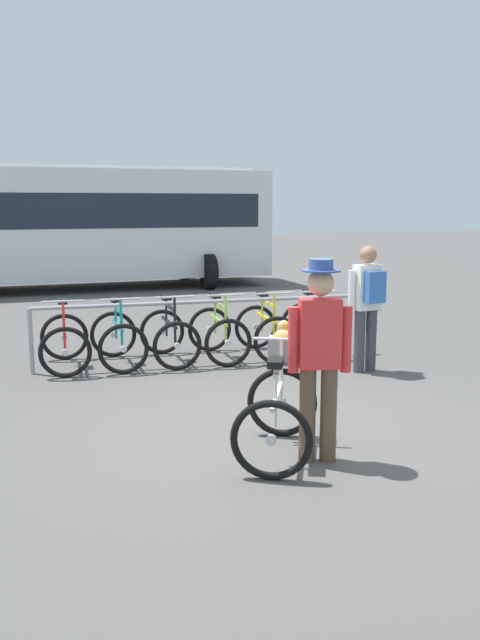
% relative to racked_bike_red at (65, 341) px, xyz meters
% --- Properties ---
extents(ground_plane, '(80.00, 80.00, 0.00)m').
position_rel_racked_bike_red_xyz_m(ground_plane, '(1.63, -3.22, -0.37)').
color(ground_plane, '#514F4C').
extents(bike_rack_rail, '(4.60, 0.36, 0.88)m').
position_rel_racked_bike_red_xyz_m(bike_rack_rail, '(1.84, -0.30, 0.33)').
color(bike_rack_rail, '#99999E').
rests_on(bike_rack_rail, ground).
extents(racked_bike_red, '(0.74, 1.14, 0.97)m').
position_rel_racked_bike_red_xyz_m(racked_bike_red, '(0.00, 0.00, 0.00)').
color(racked_bike_red, black).
rests_on(racked_bike_red, ground).
extents(racked_bike_teal, '(0.69, 1.12, 0.97)m').
position_rel_racked_bike_red_xyz_m(racked_bike_teal, '(0.70, -0.05, 0.00)').
color(racked_bike_teal, black).
rests_on(racked_bike_teal, ground).
extents(racked_bike_black, '(0.69, 1.10, 0.97)m').
position_rel_racked_bike_red_xyz_m(racked_bike_black, '(1.40, -0.09, 0.00)').
color(racked_bike_black, black).
rests_on(racked_bike_black, ground).
extents(racked_bike_lime, '(0.71, 1.13, 0.97)m').
position_rel_racked_bike_red_xyz_m(racked_bike_lime, '(2.10, -0.14, 0.00)').
color(racked_bike_lime, black).
rests_on(racked_bike_lime, ground).
extents(racked_bike_yellow, '(0.75, 1.16, 0.98)m').
position_rel_racked_bike_red_xyz_m(racked_bike_yellow, '(2.79, -0.18, 0.00)').
color(racked_bike_yellow, black).
rests_on(racked_bike_yellow, ground).
extents(racked_bike_blue, '(0.82, 1.20, 0.98)m').
position_rel_racked_bike_red_xyz_m(racked_bike_blue, '(3.49, -0.23, 0.00)').
color(racked_bike_blue, black).
rests_on(racked_bike_blue, ground).
extents(featured_bicycle, '(1.09, 1.26, 1.09)m').
position_rel_racked_bike_red_xyz_m(featured_bicycle, '(1.52, -3.71, 0.12)').
color(featured_bicycle, black).
rests_on(featured_bicycle, ground).
extents(person_with_featured_bike, '(0.51, 0.32, 1.72)m').
position_rel_racked_bike_red_xyz_m(person_with_featured_bike, '(1.74, -4.03, 0.58)').
color(person_with_featured_bike, brown).
rests_on(person_with_featured_bike, ground).
extents(pedestrian_with_backpack, '(0.53, 0.36, 1.64)m').
position_rel_racked_bike_red_xyz_m(pedestrian_with_backpack, '(3.68, -1.48, 0.57)').
color(pedestrian_with_backpack, '#383842').
rests_on(pedestrian_with_backpack, ground).
extents(bus_distant, '(10.01, 3.44, 3.08)m').
position_rel_racked_bike_red_xyz_m(bus_distant, '(0.96, 8.60, 1.37)').
color(bus_distant, silver).
rests_on(bus_distant, ground).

